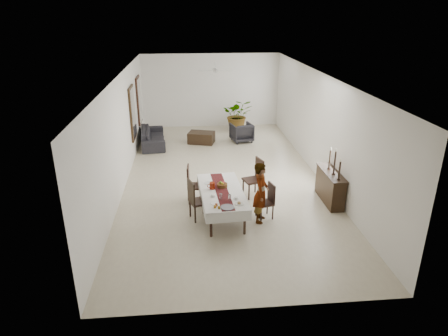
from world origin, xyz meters
TOP-DOWN VIEW (x-y plane):
  - floor at (0.00, 0.00)m, footprint 6.00×12.00m
  - ceiling at (0.00, 0.00)m, footprint 6.00×12.00m
  - wall_back at (0.00, 6.00)m, footprint 6.00×0.02m
  - wall_front at (0.00, -6.00)m, footprint 6.00×0.02m
  - wall_left at (-3.00, 0.00)m, footprint 0.02×12.00m
  - wall_right at (3.00, 0.00)m, footprint 0.02×12.00m
  - dining_table_top at (-0.25, -2.47)m, footprint 1.02×2.21m
  - table_leg_fl at (-0.59, -3.52)m, footprint 0.07×0.07m
  - table_leg_fr at (0.20, -3.48)m, footprint 0.07×0.07m
  - table_leg_bl at (-0.71, -1.47)m, footprint 0.07×0.07m
  - table_leg_br at (0.09, -1.42)m, footprint 0.07×0.07m
  - tablecloth_top at (-0.25, -2.47)m, footprint 1.20×2.39m
  - tablecloth_drape_left at (-0.78, -2.50)m, footprint 0.14×2.33m
  - tablecloth_drape_right at (0.28, -2.44)m, footprint 0.14×2.33m
  - tablecloth_drape_near at (-0.19, -3.63)m, footprint 1.06×0.07m
  - tablecloth_drape_far at (-0.32, -1.32)m, footprint 1.06×0.07m
  - table_runner at (-0.25, -2.47)m, footprint 0.44×2.27m
  - red_pitcher at (-0.49, -2.35)m, footprint 0.14×0.14m
  - pitcher_handle at (-0.56, -2.36)m, footprint 0.11×0.02m
  - wine_glass_near at (-0.11, -3.05)m, footprint 0.06×0.06m
  - wine_glass_mid at (-0.31, -2.97)m, footprint 0.06×0.06m
  - teacup_right at (0.05, -3.00)m, footprint 0.08×0.08m
  - saucer_right at (0.05, -3.00)m, footprint 0.14×0.14m
  - teacup_left at (-0.50, -2.80)m, footprint 0.08×0.08m
  - saucer_left at (-0.50, -2.80)m, footprint 0.14×0.14m
  - plate_near_right at (0.09, -3.27)m, footprint 0.22×0.22m
  - bread_near_right at (0.09, -3.27)m, footprint 0.08×0.08m
  - plate_near_left at (-0.48, -3.17)m, footprint 0.22×0.22m
  - plate_far_left at (-0.57, -1.99)m, footprint 0.22×0.22m
  - serving_tray at (-0.20, -3.42)m, footprint 0.33×0.33m
  - jam_jar_a at (-0.40, -3.46)m, footprint 0.06×0.06m
  - jam_jar_b at (-0.49, -3.41)m, footprint 0.06×0.06m
  - jam_jar_c at (-0.45, -3.32)m, footprint 0.06×0.06m
  - fruit_basket at (-0.22, -2.25)m, footprint 0.27×0.27m
  - fruit_red at (-0.19, -2.23)m, footprint 0.08×0.08m
  - fruit_green at (-0.26, -2.22)m, footprint 0.07×0.07m
  - fruit_yellow at (-0.22, -2.29)m, footprint 0.08×0.08m
  - chair_right_near_seat at (0.82, -2.73)m, footprint 0.47×0.47m
  - chair_right_near_leg_fl at (1.01, -2.84)m, footprint 0.05×0.05m
  - chair_right_near_leg_fr at (0.93, -2.53)m, footprint 0.05×0.05m
  - chair_right_near_leg_bl at (0.70, -2.92)m, footprint 0.05×0.05m
  - chair_right_near_leg_br at (0.62, -2.61)m, footprint 0.05×0.05m
  - chair_right_near_back at (0.99, -2.68)m, footprint 0.13×0.39m
  - chair_right_far_seat at (0.70, -1.45)m, footprint 0.58×0.58m
  - chair_right_far_leg_fl at (0.94, -1.58)m, footprint 0.06×0.06m
  - chair_right_far_leg_fr at (0.83, -1.21)m, footprint 0.06×0.06m
  - chair_right_far_leg_bl at (0.58, -1.69)m, footprint 0.06×0.06m
  - chair_right_far_leg_br at (0.47, -1.32)m, footprint 0.06×0.06m
  - chair_right_far_back at (0.91, -1.39)m, footprint 0.18×0.46m
  - chair_left_near_seat at (-0.83, -2.61)m, footprint 0.57×0.57m
  - chair_left_near_leg_fl at (-1.07, -2.50)m, footprint 0.06×0.06m
  - chair_left_near_leg_fr at (-0.94, -2.85)m, footprint 0.06×0.06m
  - chair_left_near_leg_bl at (-0.72, -2.38)m, footprint 0.06×0.06m
  - chair_left_near_leg_br at (-0.60, -2.73)m, footprint 0.06×0.06m
  - chair_left_near_back at (-1.02, -2.68)m, footprint 0.19×0.44m
  - chair_left_far_seat at (-0.89, -1.65)m, footprint 0.47×0.47m
  - chair_left_far_leg_fl at (-1.06, -1.46)m, footprint 0.05×0.05m
  - chair_left_far_leg_fr at (-1.08, -1.82)m, footprint 0.05×0.05m
  - chair_left_far_leg_bl at (-0.70, -1.48)m, footprint 0.05×0.05m
  - chair_left_far_leg_br at (-0.72, -1.84)m, footprint 0.05×0.05m
  - chair_left_far_back at (-1.09, -1.64)m, footprint 0.07×0.45m
  - woman at (0.68, -2.87)m, footprint 0.52×0.65m
  - sideboard_body at (2.78, -1.96)m, footprint 0.37×1.40m
  - sideboard_top at (2.78, -1.96)m, footprint 0.41×1.46m
  - candlestick_near_base at (2.78, -2.47)m, footprint 0.09×0.09m
  - candlestick_near_shaft at (2.78, -2.47)m, footprint 0.05×0.05m
  - candlestick_near_candle at (2.78, -2.47)m, footprint 0.03×0.03m
  - candlestick_mid_base at (2.78, -2.10)m, footprint 0.09×0.09m
  - candlestick_mid_shaft at (2.78, -2.10)m, footprint 0.05×0.05m
  - candlestick_mid_candle at (2.78, -2.10)m, footprint 0.03×0.03m
  - candlestick_far_base at (2.78, -1.73)m, footprint 0.09×0.09m
  - candlestick_far_shaft at (2.78, -1.73)m, footprint 0.05×0.05m
  - candlestick_far_candle at (2.78, -1.73)m, footprint 0.03×0.03m
  - sofa at (-2.44, 3.49)m, footprint 1.07×2.30m
  - armchair at (1.07, 3.60)m, footprint 0.96×0.97m
  - coffee_table at (-0.54, 3.53)m, footprint 1.13×0.90m
  - potted_plant at (1.11, 5.17)m, footprint 1.33×1.18m
  - mirror_frame_near at (-2.96, 2.20)m, footprint 0.06×1.05m
  - mirror_glass_near at (-2.92, 2.20)m, footprint 0.01×0.90m
  - mirror_frame_far at (-2.96, 4.30)m, footprint 0.06×1.05m
  - mirror_glass_far at (-2.92, 4.30)m, footprint 0.01×0.90m
  - fan_rod at (0.00, 3.00)m, footprint 0.04×0.04m
  - fan_hub at (0.00, 3.00)m, footprint 0.16×0.16m
  - fan_blade_n at (0.00, 3.35)m, footprint 0.10×0.55m
  - fan_blade_s at (0.00, 2.65)m, footprint 0.10×0.55m
  - fan_blade_e at (0.35, 3.00)m, footprint 0.55×0.10m
  - fan_blade_w at (-0.35, 3.00)m, footprint 0.55×0.10m

SIDE VIEW (x-z plane):
  - floor at x=0.00m, z-range 0.00..0.00m
  - chair_right_near_leg_fl at x=1.01m, z-range 0.00..0.39m
  - chair_right_near_leg_fr at x=0.93m, z-range 0.00..0.39m
  - chair_right_near_leg_bl at x=0.70m, z-range 0.00..0.39m
  - chair_right_near_leg_br at x=0.62m, z-range 0.00..0.39m
  - chair_left_far_leg_fl at x=-1.06m, z-range 0.00..0.44m
  - chair_left_far_leg_fr at x=-1.08m, z-range 0.00..0.44m
  - chair_left_far_leg_bl at x=-0.70m, z-range 0.00..0.44m
  - chair_left_far_leg_br at x=-0.72m, z-range 0.00..0.44m
  - coffee_table at x=-0.54m, z-range 0.00..0.44m
  - chair_left_near_leg_fl at x=-1.07m, z-range 0.00..0.44m
  - chair_left_near_leg_fr at x=-0.94m, z-range 0.00..0.44m
  - chair_left_near_leg_bl at x=-0.72m, z-range 0.00..0.44m
  - chair_left_near_leg_br at x=-0.60m, z-range 0.00..0.44m
  - chair_right_far_leg_fl at x=0.94m, z-range 0.00..0.46m
  - chair_right_far_leg_fr at x=0.83m, z-range 0.00..0.46m
  - chair_right_far_leg_bl at x=0.58m, z-range 0.00..0.46m
  - chair_right_far_leg_br at x=0.47m, z-range 0.00..0.46m
  - table_leg_fl at x=-0.59m, z-range 0.00..0.63m
  - table_leg_fr at x=0.20m, z-range 0.00..0.63m
  - table_leg_bl at x=-0.71m, z-range 0.00..0.63m
  - table_leg_br at x=0.09m, z-range 0.00..0.63m
  - sofa at x=-2.44m, z-range 0.00..0.65m
  - armchair at x=1.07m, z-range 0.00..0.74m
  - chair_right_near_seat at x=0.82m, z-range 0.39..0.43m
  - sideboard_body at x=2.78m, z-range 0.00..0.84m
  - chair_left_far_seat at x=-0.89m, z-range 0.44..0.49m
  - chair_left_near_seat at x=-0.83m, z-range 0.44..0.50m
  - chair_right_far_seat at x=0.70m, z-range 0.46..0.52m
  - tablecloth_drape_left at x=-0.78m, z-range 0.42..0.69m
  - tablecloth_drape_right at x=0.28m, z-range 0.42..0.69m
  - tablecloth_drape_near at x=-0.19m, z-range 0.42..0.69m
  - tablecloth_drape_far at x=-0.32m, z-range 0.42..0.69m
  - dining_table_top at x=-0.25m, z-range 0.63..0.68m
  - chair_right_near_back at x=0.99m, z-range 0.43..0.92m
  - tablecloth_top at x=-0.25m, z-range 0.68..0.69m
  - table_runner at x=-0.25m, z-range 0.69..0.69m
  - saucer_right at x=0.05m, z-range 0.69..0.70m
  - saucer_left at x=-0.50m, z-range 0.69..0.70m
  - plate_near_right at x=0.09m, z-range 0.69..0.70m
  - plate_near_left at x=-0.48m, z-range 0.69..0.70m
  - plate_far_left at x=-0.57m, z-range 0.69..0.70m
  - serving_tray at x=-0.20m, z-range 0.69..0.71m
  - potted_plant at x=1.11m, z-range 0.00..1.39m
  - teacup_right at x=0.05m, z-range 0.69..0.74m
  - teacup_left at x=-0.50m, z-range 0.69..0.74m
  - bread_near_right at x=0.09m, z-range 0.68..0.76m
  - jam_jar_a at x=-0.40m, z-range 0.69..0.75m
  - jam_jar_b at x=-0.49m, z-range 0.69..0.75m
  - jam_jar_c at x=-0.45m, z-range 0.69..0.75m
  - fruit_basket at x=-0.22m, z-range 0.69..0.78m
  - wine_glass_near at x=-0.11m, z-range 0.69..0.84m
  - wine_glass_mid at x=-0.31m, z-range 0.69..0.84m
  - chair_left_far_back at x=-1.09m, z-range 0.48..1.05m
  - chair_left_near_back at x=-1.02m, z-range 0.49..1.06m
  - woman at x=0.68m, z-range 0.00..1.55m
  - red_pitcher at x=-0.49m, z-range 0.69..0.87m
  - pitcher_handle at x=-0.56m, z-range 0.72..0.83m
  - fruit_red at x=-0.19m, z-range 0.76..0.84m
  - fruit_green at x=-0.26m, z-range 0.76..0.84m
  - fruit_yellow at x=-0.22m, z-range 0.76..0.84m
  - chair_right_far_back at x=0.91m, z-range 0.51..1.11m
  - sideboard_top at x=2.78m, z-range 0.84..0.87m
  - candlestick_near_base at x=2.78m, z-range 0.87..0.90m
  - candlestick_mid_base at x=2.78m, z-range 0.87..0.90m
  - candlestick_far_base at x=2.78m, z-range 0.87..0.90m
  - candlestick_near_shaft at x=2.78m, z-range 0.90..1.36m
  - candlestick_far_shaft at x=2.78m, z-range 0.90..1.41m
  - candlestick_mid_shaft at x=2.78m, z-range 0.90..1.50m
  - candlestick_near_candle at x=2.78m, z-range 1.36..1.44m
  - candlestick_far_candle at x=2.78m, z-range 1.41..1.49m
  - candlestick_mid_candle at x=2.78m, z-range 1.50..1.58m
  - wall_back at x=0.00m, z-range 0.00..3.20m
  - wall_front at x=0.00m, z-range 0.00..3.20m
  - wall_left at x=-3.00m, z-range 0.00..3.20m
  - wall_right at x=3.00m, z-range 0.00..3.20m
  - mirror_frame_near at x=-2.96m, z-range 0.67..2.53m
  - mirror_glass_near at x=-2.92m, z-range 0.75..2.45m
  - mirror_frame_far at x=-2.96m, z-range 0.67..2.53m
  - mirror_glass_far at x=-2.92m, z-range 0.75..2.45m
  - fan_hub at x=0.00m, z-range 2.86..2.94m
  - fan_blade_n at x=0.00m, z-range 2.89..2.91m
  - fan_blade_s at x=0.00m, z-range 2.89..2.91m
  - fan_blade_e at x=0.35m, z-range 2.89..2.91m
  - fan_blade_w at x=-0.35m, z-range 2.89..2.91m
  - fan_rod at x=0.00m, z-range 3.00..3.20m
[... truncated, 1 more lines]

